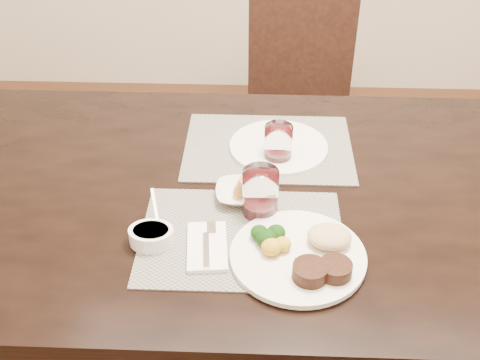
{
  "coord_description": "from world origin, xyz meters",
  "views": [
    {
      "loc": [
        -0.16,
        -1.2,
        1.67
      ],
      "look_at": [
        -0.2,
        -0.06,
        0.82
      ],
      "focal_mm": 45.0,
      "sensor_mm": 36.0,
      "label": 1
    }
  ],
  "objects_px": {
    "dinner_plate": "(305,254)",
    "cracker_bowl": "(240,193)",
    "far_plate": "(279,147)",
    "wine_glass_near": "(260,194)",
    "chair_far": "(300,98)",
    "steak_knife": "(295,261)"
  },
  "relations": [
    {
      "from": "dinner_plate",
      "to": "cracker_bowl",
      "type": "relative_size",
      "value": 2.35
    },
    {
      "from": "dinner_plate",
      "to": "far_plate",
      "type": "height_order",
      "value": "dinner_plate"
    },
    {
      "from": "dinner_plate",
      "to": "far_plate",
      "type": "xyz_separation_m",
      "value": [
        -0.05,
        0.43,
        -0.01
      ]
    },
    {
      "from": "wine_glass_near",
      "to": "far_plate",
      "type": "bearing_deg",
      "value": 80.17
    },
    {
      "from": "chair_far",
      "to": "steak_knife",
      "type": "bearing_deg",
      "value": -93.52
    },
    {
      "from": "chair_far",
      "to": "dinner_plate",
      "type": "distance_m",
      "value": 1.21
    },
    {
      "from": "steak_knife",
      "to": "cracker_bowl",
      "type": "relative_size",
      "value": 1.89
    },
    {
      "from": "dinner_plate",
      "to": "wine_glass_near",
      "type": "distance_m",
      "value": 0.19
    },
    {
      "from": "chair_far",
      "to": "far_plate",
      "type": "distance_m",
      "value": 0.8
    },
    {
      "from": "cracker_bowl",
      "to": "far_plate",
      "type": "relative_size",
      "value": 0.47
    },
    {
      "from": "wine_glass_near",
      "to": "dinner_plate",
      "type": "bearing_deg",
      "value": -58.28
    },
    {
      "from": "chair_far",
      "to": "far_plate",
      "type": "xyz_separation_m",
      "value": [
        -0.1,
        -0.75,
        0.26
      ]
    },
    {
      "from": "steak_knife",
      "to": "far_plate",
      "type": "xyz_separation_m",
      "value": [
        -0.03,
        0.44,
        0.0
      ]
    },
    {
      "from": "steak_knife",
      "to": "far_plate",
      "type": "relative_size",
      "value": 0.89
    },
    {
      "from": "steak_knife",
      "to": "wine_glass_near",
      "type": "bearing_deg",
      "value": 108.0
    },
    {
      "from": "wine_glass_near",
      "to": "steak_knife",
      "type": "bearing_deg",
      "value": -65.18
    },
    {
      "from": "steak_knife",
      "to": "far_plate",
      "type": "bearing_deg",
      "value": 87.09
    },
    {
      "from": "chair_far",
      "to": "dinner_plate",
      "type": "relative_size",
      "value": 3.04
    },
    {
      "from": "chair_far",
      "to": "wine_glass_near",
      "type": "distance_m",
      "value": 1.08
    },
    {
      "from": "dinner_plate",
      "to": "wine_glass_near",
      "type": "height_order",
      "value": "wine_glass_near"
    },
    {
      "from": "cracker_bowl",
      "to": "far_plate",
      "type": "distance_m",
      "value": 0.24
    },
    {
      "from": "dinner_plate",
      "to": "cracker_bowl",
      "type": "bearing_deg",
      "value": 133.91
    }
  ]
}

